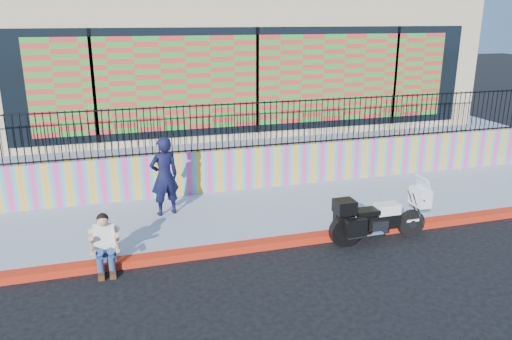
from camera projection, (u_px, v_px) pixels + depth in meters
name	position (u px, v px, depth m)	size (l,w,h in m)	color
ground	(313.00, 241.00, 10.45)	(90.00, 90.00, 0.00)	black
red_curb	(313.00, 238.00, 10.43)	(16.00, 0.30, 0.15)	#B2250C
sidewalk	(286.00, 210.00, 11.94)	(16.00, 3.00, 0.15)	#939AB1
mural_wall	(266.00, 167.00, 13.23)	(16.00, 0.20, 1.10)	#ED3E90
metal_fence	(267.00, 124.00, 12.89)	(15.80, 0.04, 1.20)	black
elevated_platform	(224.00, 129.00, 17.92)	(16.00, 10.00, 1.25)	#939AB1
storefront_building	(224.00, 55.00, 16.95)	(14.00, 8.06, 4.00)	tan
police_motorcycle	(378.00, 216.00, 10.31)	(2.13, 0.71, 1.33)	black
police_officer	(164.00, 176.00, 11.25)	(0.66, 0.43, 1.82)	black
seated_man	(105.00, 249.00, 9.12)	(0.54, 0.71, 1.06)	navy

